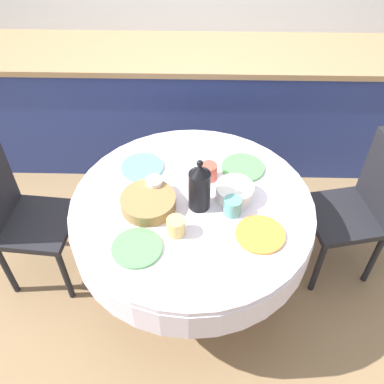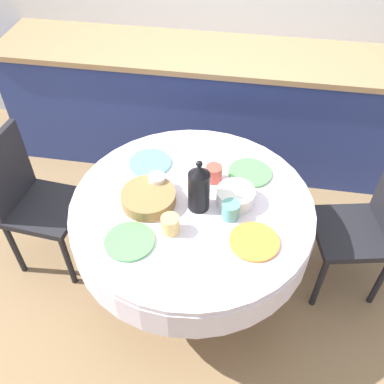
{
  "view_description": "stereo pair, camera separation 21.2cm",
  "coord_description": "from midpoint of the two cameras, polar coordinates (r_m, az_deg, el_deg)",
  "views": [
    {
      "loc": [
        0.04,
        -1.51,
        2.3
      ],
      "look_at": [
        0.0,
        0.0,
        0.8
      ],
      "focal_mm": 40.0,
      "sensor_mm": 36.0,
      "label": 1
    },
    {
      "loc": [
        0.25,
        -1.49,
        2.3
      ],
      "look_at": [
        0.0,
        0.0,
        0.8
      ],
      "focal_mm": 40.0,
      "sensor_mm": 36.0,
      "label": 2
    }
  ],
  "objects": [
    {
      "name": "ground_plane",
      "position": [
        2.75,
        -2.26,
        -12.07
      ],
      "size": [
        12.0,
        12.0,
        0.0
      ],
      "primitive_type": "plane",
      "color": "#8E704C"
    },
    {
      "name": "kitchen_counter",
      "position": [
        3.35,
        -1.31,
        11.34
      ],
      "size": [
        3.24,
        0.64,
        0.91
      ],
      "color": "navy",
      "rests_on": "ground_plane"
    },
    {
      "name": "dining_table",
      "position": [
        2.27,
        -2.68,
        -3.79
      ],
      "size": [
        1.26,
        1.26,
        0.72
      ],
      "color": "brown",
      "rests_on": "ground_plane"
    },
    {
      "name": "chair_left",
      "position": [
        2.59,
        19.14,
        -1.84
      ],
      "size": [
        0.47,
        0.47,
        0.92
      ],
      "rotation": [
        0.0,
        0.0,
        -4.5
      ],
      "color": "black",
      "rests_on": "ground_plane"
    },
    {
      "name": "chair_right",
      "position": [
        2.63,
        -24.06,
        -2.86
      ],
      "size": [
        0.43,
        0.43,
        0.92
      ],
      "rotation": [
        0.0,
        0.0,
        -1.66
      ],
      "color": "black",
      "rests_on": "ground_plane"
    },
    {
      "name": "plate_near_left",
      "position": [
        2.01,
        -10.4,
        -7.5
      ],
      "size": [
        0.24,
        0.24,
        0.01
      ],
      "primitive_type": "cylinder",
      "color": "#5BA85B",
      "rests_on": "dining_table"
    },
    {
      "name": "cup_near_left",
      "position": [
        2.02,
        -5.18,
        -4.75
      ],
      "size": [
        0.09,
        0.09,
        0.09
      ],
      "primitive_type": "cylinder",
      "color": "#DBB766",
      "rests_on": "dining_table"
    },
    {
      "name": "plate_near_right",
      "position": [
        2.04,
        6.16,
        -5.8
      ],
      "size": [
        0.24,
        0.24,
        0.01
      ],
      "primitive_type": "cylinder",
      "color": "orange",
      "rests_on": "dining_table"
    },
    {
      "name": "cup_near_right",
      "position": [
        2.1,
        2.56,
        -2.06
      ],
      "size": [
        0.09,
        0.09,
        0.09
      ],
      "primitive_type": "cylinder",
      "color": "#5BA39E",
      "rests_on": "dining_table"
    },
    {
      "name": "plate_far_left",
      "position": [
        2.4,
        -9.19,
        3.2
      ],
      "size": [
        0.24,
        0.24,
        0.01
      ],
      "primitive_type": "cylinder",
      "color": "#60BCB7",
      "rests_on": "dining_table"
    },
    {
      "name": "cup_far_left",
      "position": [
        2.22,
        -7.77,
        0.67
      ],
      "size": [
        0.09,
        0.09,
        0.09
      ],
      "primitive_type": "cylinder",
      "color": "white",
      "rests_on": "dining_table"
    },
    {
      "name": "plate_far_right",
      "position": [
        2.37,
        4.26,
        3.15
      ],
      "size": [
        0.24,
        0.24,
        0.01
      ],
      "primitive_type": "cylinder",
      "color": "#5BA85B",
      "rests_on": "dining_table"
    },
    {
      "name": "cup_far_right",
      "position": [
        2.28,
        -0.39,
        2.61
      ],
      "size": [
        0.09,
        0.09,
        0.09
      ],
      "primitive_type": "cylinder",
      "color": "#CC4C3D",
      "rests_on": "dining_table"
    },
    {
      "name": "coffee_carafe",
      "position": [
        2.07,
        -1.92,
        0.53
      ],
      "size": [
        0.11,
        0.11,
        0.3
      ],
      "color": "black",
      "rests_on": "dining_table"
    },
    {
      "name": "bread_basket",
      "position": [
        2.16,
        -8.66,
        -1.5
      ],
      "size": [
        0.28,
        0.28,
        0.07
      ],
      "primitive_type": "cylinder",
      "color": "olive",
      "rests_on": "dining_table"
    },
    {
      "name": "fruit_bowl",
      "position": [
        2.18,
        2.91,
        -0.13
      ],
      "size": [
        0.2,
        0.2,
        0.08
      ],
      "primitive_type": "cylinder",
      "color": "silver",
      "rests_on": "dining_table"
    }
  ]
}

